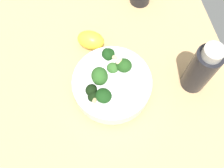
# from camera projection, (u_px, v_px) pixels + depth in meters

# --- Properties ---
(ground_plane) EXTENTS (0.72, 0.72, 0.03)m
(ground_plane) POSITION_uv_depth(u_px,v_px,m) (104.00, 88.00, 0.72)
(ground_plane) COLOR tan
(bowl_of_broccoli) EXTENTS (0.20, 0.20, 0.11)m
(bowl_of_broccoli) POSITION_uv_depth(u_px,v_px,m) (111.00, 83.00, 0.66)
(bowl_of_broccoli) COLOR white
(bowl_of_broccoli) RESTS_ON ground_plane
(lemon_wedge) EXTENTS (0.08, 0.09, 0.05)m
(lemon_wedge) POSITION_uv_depth(u_px,v_px,m) (91.00, 40.00, 0.73)
(lemon_wedge) COLOR yellow
(lemon_wedge) RESTS_ON ground_plane
(bottle_short) EXTENTS (0.06, 0.06, 0.17)m
(bottle_short) POSITION_uv_depth(u_px,v_px,m) (201.00, 69.00, 0.63)
(bottle_short) COLOR black
(bottle_short) RESTS_ON ground_plane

